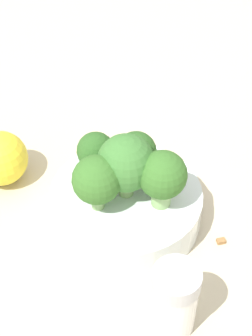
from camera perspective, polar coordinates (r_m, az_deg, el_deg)
The scene contains 13 objects.
ground_plane at distance 0.59m, azimuth 0.00°, elevation -5.08°, with size 3.00×3.00×0.00m, color beige.
bowl at distance 0.57m, azimuth 0.00°, elevation -3.85°, with size 0.15×0.15×0.04m, color silver.
broccoli_floret_0 at distance 0.52m, azimuth -2.99°, elevation -1.28°, with size 0.05×0.05×0.06m.
broccoli_floret_1 at distance 0.52m, azimuth 3.72°, elevation -0.87°, with size 0.05×0.05×0.06m.
broccoli_floret_2 at distance 0.53m, azimuth 0.38°, elevation 0.34°, with size 0.06×0.06×0.07m.
broccoli_floret_3 at distance 0.56m, azimuth 1.03°, elevation 1.53°, with size 0.04×0.04×0.05m.
broccoli_floret_4 at distance 0.57m, azimuth -3.09°, elevation 1.69°, with size 0.04×0.04×0.05m.
pepper_shaker at distance 0.49m, azimuth 4.94°, elevation -13.18°, with size 0.04×0.04×0.08m.
lemon_wedge at distance 0.62m, azimuth -12.64°, elevation 0.97°, with size 0.06×0.06×0.06m, color yellow.
almond_crumb_0 at distance 0.67m, azimuth 0.34°, elevation 3.31°, with size 0.01×0.00×0.01m, color tan.
almond_crumb_1 at distance 0.65m, azimuth 3.64°, elevation 1.57°, with size 0.01×0.01×0.01m, color olive.
almond_crumb_2 at distance 0.57m, azimuth 9.65°, elevation -7.20°, with size 0.01×0.01×0.01m, color olive.
almond_crumb_3 at distance 0.64m, azimuth 5.39°, elevation 0.50°, with size 0.01×0.00×0.01m, color tan.
Camera 1 is at (-0.38, 0.05, 0.45)m, focal length 60.00 mm.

